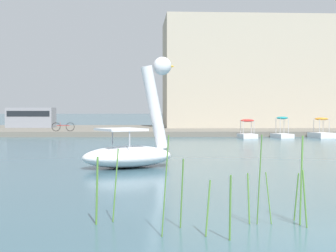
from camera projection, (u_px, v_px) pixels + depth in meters
shore_bank_far at (188, 130)px, 47.57m from camera, size 154.94×18.31×0.39m
swan_boat at (132, 145)px, 17.85m from camera, size 3.71×3.11×3.87m
pedal_boat_red at (247, 133)px, 36.85m from camera, size 1.26×1.83×1.36m
pedal_boat_teal at (282, 132)px, 37.17m from camera, size 1.40×1.99×1.54m
pedal_boat_orange at (321, 132)px, 37.28m from camera, size 1.52×2.27×1.47m
bicycle_parked at (63, 127)px, 39.58m from camera, size 1.74×0.09×0.67m
parked_van at (31, 117)px, 48.20m from camera, size 4.44×2.02×1.85m
apartment_block at (272, 74)px, 50.56m from camera, size 21.42×8.97×10.34m
reed_clump_foreground at (216, 192)px, 8.62m from camera, size 3.57×1.54×1.58m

